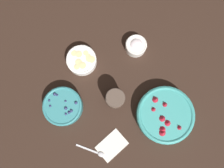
% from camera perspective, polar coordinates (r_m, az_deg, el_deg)
% --- Properties ---
extents(ground_plane, '(4.00, 4.00, 0.00)m').
position_cam_1_polar(ground_plane, '(1.03, 2.34, -2.72)').
color(ground_plane, black).
extents(bowl_strawberries, '(0.25, 0.25, 0.08)m').
position_cam_1_polar(bowl_strawberries, '(1.01, 13.65, -7.88)').
color(bowl_strawberries, teal).
rests_on(bowl_strawberries, ground_plane).
extents(bowl_blueberries, '(0.18, 0.18, 0.06)m').
position_cam_1_polar(bowl_blueberries, '(1.02, -12.69, -5.72)').
color(bowl_blueberries, teal).
rests_on(bowl_blueberries, ground_plane).
extents(bowl_bananas, '(0.14, 0.14, 0.05)m').
position_cam_1_polar(bowl_bananas, '(1.04, -7.93, 6.16)').
color(bowl_bananas, white).
rests_on(bowl_bananas, ground_plane).
extents(bowl_cream, '(0.10, 0.10, 0.06)m').
position_cam_1_polar(bowl_cream, '(1.06, 6.29, 9.91)').
color(bowl_cream, silver).
rests_on(bowl_cream, ground_plane).
extents(jar_chocolate, '(0.09, 0.09, 0.11)m').
position_cam_1_polar(jar_chocolate, '(0.98, 0.81, -3.96)').
color(jar_chocolate, '#4C3D33').
rests_on(jar_chocolate, ground_plane).
extents(napkin, '(0.15, 0.13, 0.01)m').
position_cam_1_polar(napkin, '(1.02, -0.05, -15.76)').
color(napkin, silver).
rests_on(napkin, ground_plane).
extents(spoon, '(0.11, 0.11, 0.01)m').
position_cam_1_polar(spoon, '(1.03, -4.24, -17.38)').
color(spoon, silver).
rests_on(spoon, ground_plane).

